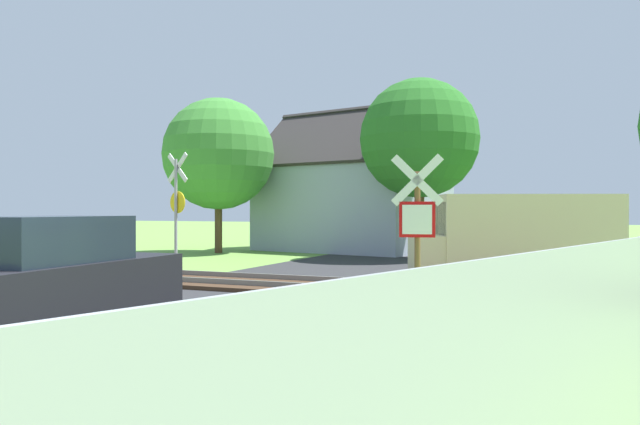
# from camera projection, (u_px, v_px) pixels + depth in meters

# --- Properties ---
(road_asphalt) EXTENTS (6.40, 80.00, 0.01)m
(road_asphalt) POSITION_uv_depth(u_px,v_px,m) (93.00, 337.00, 9.12)
(road_asphalt) COLOR #2D2D30
(road_asphalt) RESTS_ON ground
(rail_track) EXTENTS (60.00, 2.60, 0.22)m
(rail_track) POSITION_uv_depth(u_px,v_px,m) (285.00, 285.00, 15.00)
(rail_track) COLOR #422D1E
(rail_track) RESTS_ON ground
(stop_sign_near) EXTENTS (0.87, 0.21, 2.80)m
(stop_sign_near) POSITION_uv_depth(u_px,v_px,m) (417.00, 226.00, 10.45)
(stop_sign_near) COLOR brown
(stop_sign_near) RESTS_ON ground
(crossing_sign_far) EXTENTS (0.85, 0.26, 3.53)m
(crossing_sign_far) POSITION_uv_depth(u_px,v_px,m) (177.00, 204.00, 18.04)
(crossing_sign_far) COLOR #9E9EA5
(crossing_sign_far) RESTS_ON ground
(house) EXTENTS (9.12, 7.57, 6.58)m
(house) POSITION_uv_depth(u_px,v_px,m) (352.00, 203.00, 28.75)
(house) COLOR #99A3B7
(house) RESTS_ON ground
(tree_left) EXTENTS (4.83, 4.83, 6.70)m
(tree_left) POSITION_uv_depth(u_px,v_px,m) (218.00, 154.00, 26.94)
(tree_left) COLOR #513823
(tree_left) RESTS_ON ground
(tree_center) EXTENTS (4.52, 4.52, 6.84)m
(tree_center) POSITION_uv_depth(u_px,v_px,m) (419.00, 139.00, 23.57)
(tree_center) COLOR #513823
(tree_center) RESTS_ON ground
(mail_truck) EXTENTS (5.24, 3.50, 2.24)m
(mail_truck) POSITION_uv_depth(u_px,v_px,m) (518.00, 235.00, 15.43)
(mail_truck) COLOR beige
(mail_truck) RESTS_ON ground
(parked_car) EXTENTS (1.87, 4.09, 1.78)m
(parked_car) POSITION_uv_depth(u_px,v_px,m) (53.00, 279.00, 8.75)
(parked_car) COLOR black
(parked_car) RESTS_ON ground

